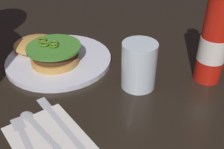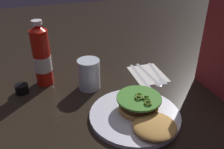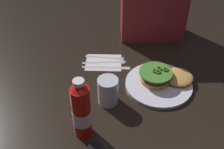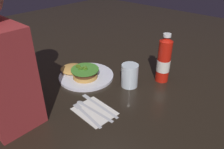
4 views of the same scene
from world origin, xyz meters
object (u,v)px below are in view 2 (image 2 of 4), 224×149
Objects in this scene: napkin at (148,74)px; condiment_cup at (22,89)px; water_glass at (89,74)px; butter_knife at (142,78)px; burger_sandwich at (144,111)px; ketchup_bottle at (42,57)px; spoon_utensil at (152,77)px; fork_utensil at (158,74)px; dinner_plate at (135,115)px.

condiment_cup is at bearing -93.56° from napkin.
water_glass reaches higher than butter_knife.
napkin is (-0.02, 0.24, -0.05)m from water_glass.
condiment_cup is (-0.28, -0.33, -0.02)m from burger_sandwich.
ketchup_bottle reaches higher than spoon_utensil.
butter_knife is (0.05, 0.43, -0.01)m from condiment_cup.
butter_knife is 0.07m from fork_utensil.
butter_knife is (-0.22, 0.10, -0.03)m from burger_sandwich.
dinner_plate is at bearing -35.17° from napkin.
spoon_utensil is (0.01, 0.04, 0.00)m from butter_knife.
spoon_utensil is (-0.19, 0.16, -0.00)m from dinner_plate.
fork_utensil is (-0.01, 0.03, 0.00)m from spoon_utensil.
spoon_utensil and fork_utensil have the same top height.
spoon_utensil is (0.01, 0.24, -0.05)m from water_glass.
water_glass reaches higher than burger_sandwich.
ketchup_bottle reaches higher than dinner_plate.
ketchup_bottle is 0.44m from fork_utensil.
ketchup_bottle is (-0.29, -0.23, 0.10)m from dinner_plate.
water_glass is (-0.21, -0.08, 0.05)m from dinner_plate.
napkin is (-0.25, 0.14, -0.03)m from burger_sandwich.
spoon_utensil is (0.10, 0.39, -0.10)m from ketchup_bottle.
ketchup_bottle reaches higher than condiment_cup.
ketchup_bottle is at bearing -120.72° from water_glass.
burger_sandwich is at bearing 38.15° from ketchup_bottle.
dinner_plate is 0.23m from water_glass.
burger_sandwich is 1.25× the size of fork_utensil.
water_glass is (-0.23, -0.10, 0.02)m from burger_sandwich.
spoon_utensil is at bearing 147.10° from burger_sandwich.
burger_sandwich is at bearing 24.15° from water_glass.
spoon_utensil is at bearing 82.85° from condiment_cup.
water_glass is 0.25m from napkin.
dinner_plate is 0.28m from fork_utensil.
burger_sandwich is 1.14× the size of spoon_utensil.
ketchup_bottle is at bearing -100.26° from napkin.
water_glass is 0.68× the size of napkin.
napkin is (-0.22, 0.16, -0.01)m from dinner_plate.
burger_sandwich is at bearing -37.43° from fork_utensil.
ketchup_bottle is at bearing -142.04° from dinner_plate.
condiment_cup is at bearing -64.19° from ketchup_bottle.
burger_sandwich reaches higher than butter_knife.
burger_sandwich reaches higher than spoon_utensil.
ketchup_bottle is 0.41m from spoon_utensil.
dinner_plate is 0.25m from spoon_utensil.
burger_sandwich is 2.07× the size of water_glass.
dinner_plate is 1.21× the size of burger_sandwich.
ketchup_bottle reaches higher than water_glass.
napkin is 0.75× the size of butter_knife.
ketchup_bottle is 1.49× the size of napkin.
dinner_plate is 0.27m from napkin.
ketchup_bottle is 2.19× the size of water_glass.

